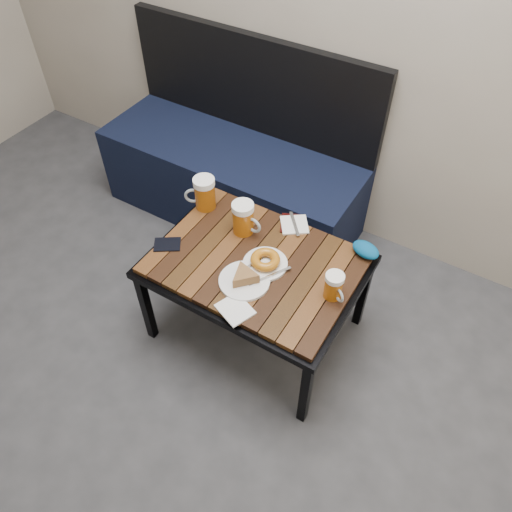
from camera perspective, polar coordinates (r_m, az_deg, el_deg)
The scene contains 12 objects.
bench at distance 2.74m, azimuth -2.55°, elevation 9.36°, with size 1.40×0.50×0.95m.
cafe_table at distance 2.04m, azimuth -0.00°, elevation -1.37°, with size 0.84×0.62×0.47m.
beer_mug_left at distance 2.20m, azimuth -5.95°, elevation 7.17°, with size 0.14×0.12×0.15m.
beer_mug_centre at distance 2.07m, azimuth -1.42°, elevation 4.34°, with size 0.14×0.09×0.15m.
beer_mug_right at distance 1.87m, azimuth 8.89°, elevation -3.42°, with size 0.11×0.09×0.11m.
plate_pie at distance 1.92m, azimuth -1.34°, elevation -2.55°, with size 0.20×0.20×0.06m.
plate_bagel at distance 1.97m, azimuth 1.05°, elevation -0.64°, with size 0.19×0.22×0.05m.
napkin_left at distance 2.15m, azimuth 4.41°, elevation 3.60°, with size 0.16×0.16×0.01m.
napkin_right at distance 1.85m, azimuth -2.41°, elevation -6.11°, with size 0.15×0.14×0.01m.
passport_navy at distance 2.09m, azimuth -10.11°, elevation 1.31°, with size 0.08×0.11×0.01m, color black.
passport_burgundy at distance 2.16m, azimuth 3.99°, elevation 3.74°, with size 0.09×0.12×0.01m, color black.
knit_pouch at distance 2.06m, azimuth 12.43°, elevation 0.70°, with size 0.12×0.08×0.05m, color navy.
Camera 1 is at (0.93, -0.01, 1.96)m, focal length 35.00 mm.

